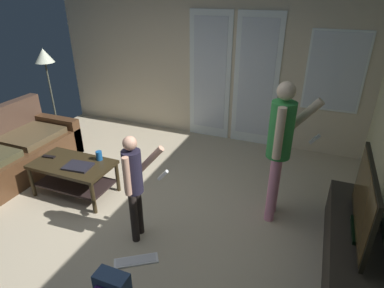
{
  "coord_description": "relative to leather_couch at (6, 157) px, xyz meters",
  "views": [
    {
      "loc": [
        1.86,
        -2.48,
        2.49
      ],
      "look_at": [
        0.77,
        0.25,
        1.03
      ],
      "focal_mm": 30.01,
      "sensor_mm": 36.0,
      "label": 1
    }
  ],
  "objects": [
    {
      "name": "ground_plane",
      "position": [
        2.09,
        -0.25,
        -0.31
      ],
      "size": [
        5.53,
        5.47,
        0.02
      ],
      "primitive_type": "cube",
      "color": "#B9AA8C"
    },
    {
      "name": "wall_back_with_doors",
      "position": [
        2.2,
        2.45,
        1.08
      ],
      "size": [
        5.53,
        0.09,
        2.85
      ],
      "color": "beige",
      "rests_on": "ground_plane"
    },
    {
      "name": "leather_couch",
      "position": [
        0.0,
        0.0,
        0.0
      ],
      "size": [
        0.92,
        2.01,
        0.9
      ],
      "color": "#4D311D",
      "rests_on": "ground_plane"
    },
    {
      "name": "coffee_table",
      "position": [
        1.21,
        -0.01,
        0.03
      ],
      "size": [
        1.03,
        0.58,
        0.46
      ],
      "color": "#2F2514",
      "rests_on": "ground_plane"
    },
    {
      "name": "tv_stand",
      "position": [
        4.51,
        -0.02,
        -0.09
      ],
      "size": [
        0.44,
        1.76,
        0.43
      ],
      "color": "#2A251E",
      "rests_on": "ground_plane"
    },
    {
      "name": "flat_screen_tv",
      "position": [
        4.51,
        -0.01,
        0.47
      ],
      "size": [
        0.08,
        1.13,
        0.68
      ],
      "color": "black",
      "rests_on": "tv_stand"
    },
    {
      "name": "person_adult",
      "position": [
        3.69,
        0.5,
        0.68
      ],
      "size": [
        0.53,
        0.45,
        1.64
      ],
      "color": "pink",
      "rests_on": "ground_plane"
    },
    {
      "name": "person_child",
      "position": [
        2.4,
        -0.41,
        0.43
      ],
      "size": [
        0.41,
        0.37,
        1.21
      ],
      "color": "black",
      "rests_on": "ground_plane"
    },
    {
      "name": "floor_lamp",
      "position": [
        -0.31,
        1.34,
        1.04
      ],
      "size": [
        0.32,
        0.32,
        1.57
      ],
      "color": "#2F3322",
      "rests_on": "ground_plane"
    },
    {
      "name": "backpack",
      "position": [
        2.55,
        -1.15,
        -0.19
      ],
      "size": [
        0.31,
        0.2,
        0.22
      ],
      "color": "navy",
      "rests_on": "ground_plane"
    },
    {
      "name": "loose_keyboard",
      "position": [
        2.56,
        -0.75,
        -0.29
      ],
      "size": [
        0.44,
        0.35,
        0.02
      ],
      "color": "white",
      "rests_on": "ground_plane"
    },
    {
      "name": "laptop_closed",
      "position": [
        1.35,
        -0.06,
        0.17
      ],
      "size": [
        0.35,
        0.28,
        0.03
      ],
      "primitive_type": "cube",
      "rotation": [
        0.0,
        0.0,
        0.11
      ],
      "color": "black",
      "rests_on": "coffee_table"
    },
    {
      "name": "cup_near_edge",
      "position": [
        1.48,
        0.2,
        0.22
      ],
      "size": [
        0.08,
        0.08,
        0.12
      ],
      "primitive_type": "cylinder",
      "color": "#175295",
      "rests_on": "coffee_table"
    },
    {
      "name": "tv_remote_black",
      "position": [
        0.82,
        0.0,
        0.17
      ],
      "size": [
        0.18,
        0.07,
        0.02
      ],
      "primitive_type": "cube",
      "rotation": [
        0.0,
        0.0,
        0.14
      ],
      "color": "black",
      "rests_on": "coffee_table"
    }
  ]
}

